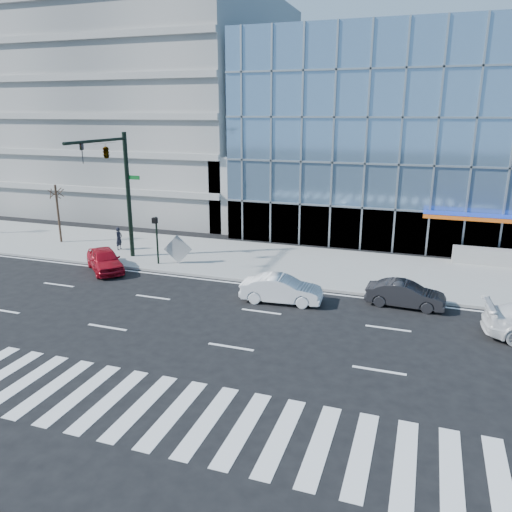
# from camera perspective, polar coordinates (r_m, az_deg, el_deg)

# --- Properties ---
(ground) EXTENTS (160.00, 160.00, 0.00)m
(ground) POSITION_cam_1_polar(r_m,az_deg,el_deg) (24.40, 0.61, -6.38)
(ground) COLOR black
(ground) RESTS_ON ground
(sidewalk) EXTENTS (120.00, 8.00, 0.15)m
(sidewalk) POSITION_cam_1_polar(r_m,az_deg,el_deg) (31.63, 5.19, -0.96)
(sidewalk) COLOR gray
(sidewalk) RESTS_ON ground
(parking_garage) EXTENTS (24.00, 24.00, 20.00)m
(parking_garage) POSITION_cam_1_polar(r_m,az_deg,el_deg) (54.58, -11.24, 16.58)
(parking_garage) COLOR gray
(parking_garage) RESTS_ON ground
(ramp_block) EXTENTS (6.00, 8.00, 6.00)m
(ramp_block) POSITION_cam_1_polar(r_m,az_deg,el_deg) (41.99, 0.60, 7.48)
(ramp_block) COLOR gray
(ramp_block) RESTS_ON ground
(tower_backdrop) EXTENTS (14.00, 14.00, 48.00)m
(tower_backdrop) POSITION_cam_1_polar(r_m,az_deg,el_deg) (99.70, -3.38, 24.62)
(tower_backdrop) COLOR gray
(tower_backdrop) RESTS_ON ground
(traffic_signal) EXTENTS (1.14, 5.74, 8.00)m
(traffic_signal) POSITION_cam_1_polar(r_m,az_deg,el_deg) (31.79, -16.03, 9.80)
(traffic_signal) COLOR black
(traffic_signal) RESTS_ON sidewalk
(ped_signal_post) EXTENTS (0.30, 0.33, 3.00)m
(ped_signal_post) POSITION_cam_1_polar(r_m,az_deg,el_deg) (31.44, -11.33, 2.59)
(ped_signal_post) COLOR black
(ped_signal_post) RESTS_ON sidewalk
(street_tree_near) EXTENTS (1.10, 1.10, 4.23)m
(street_tree_near) POSITION_cam_1_polar(r_m,az_deg,el_deg) (38.66, -21.90, 6.73)
(street_tree_near) COLOR #332319
(street_tree_near) RESTS_ON sidewalk
(white_sedan) EXTENTS (4.24, 1.77, 1.36)m
(white_sedan) POSITION_cam_1_polar(r_m,az_deg,el_deg) (25.41, 2.92, -3.82)
(white_sedan) COLOR white
(white_sedan) RESTS_ON ground
(dark_sedan) EXTENTS (3.90, 1.55, 1.26)m
(dark_sedan) POSITION_cam_1_polar(r_m,az_deg,el_deg) (25.91, 16.70, -4.23)
(dark_sedan) COLOR black
(dark_sedan) RESTS_ON ground
(red_sedan) EXTENTS (4.15, 4.01, 1.40)m
(red_sedan) POSITION_cam_1_polar(r_m,az_deg,el_deg) (31.65, -16.90, -0.41)
(red_sedan) COLOR #A30C1A
(red_sedan) RESTS_ON ground
(pedestrian) EXTENTS (0.38, 0.58, 1.58)m
(pedestrian) POSITION_cam_1_polar(r_m,az_deg,el_deg) (35.69, -15.39, 1.95)
(pedestrian) COLOR black
(pedestrian) RESTS_ON sidewalk
(tilted_panel) EXTENTS (1.82, 0.36, 1.84)m
(tilted_panel) POSITION_cam_1_polar(r_m,az_deg,el_deg) (31.59, -8.92, 0.77)
(tilted_panel) COLOR #969696
(tilted_panel) RESTS_ON sidewalk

